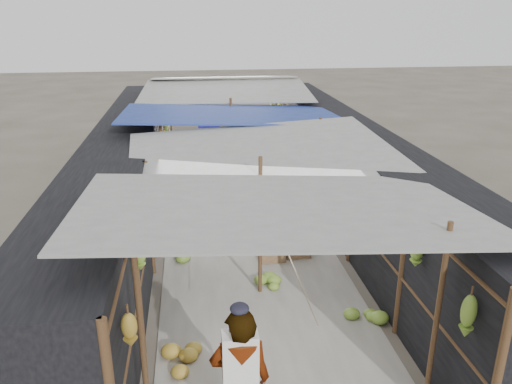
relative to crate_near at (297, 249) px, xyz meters
name	(u,v)px	position (x,y,z in m)	size (l,w,h in m)	color
aisle_slab	(241,218)	(-0.97, 2.17, -0.15)	(3.60, 16.00, 0.02)	#9E998E
stall_left	(126,179)	(-3.67, 2.17, 0.99)	(1.40, 15.00, 2.30)	black
stall_right	(348,170)	(1.73, 2.17, 0.99)	(1.40, 15.00, 2.30)	black
crate_near	(297,249)	(0.00, 0.00, 0.00)	(0.52, 0.42, 0.31)	#99724E
crate_mid	(272,253)	(-0.54, -0.11, 0.00)	(0.51, 0.40, 0.30)	#99724E
crate_back	(216,178)	(-1.42, 5.02, -0.01)	(0.45, 0.36, 0.28)	#99724E
black_basin	(265,166)	(0.26, 6.24, -0.07)	(0.60, 0.60, 0.18)	black
vendor_elderly	(240,381)	(-1.67, -4.73, 0.79)	(0.69, 0.45, 1.90)	white
shopper_blue	(225,161)	(-1.19, 4.30, 0.72)	(0.85, 0.67, 1.76)	navy
vendor_seated	(256,154)	(-0.05, 6.18, 0.35)	(0.66, 0.38, 1.02)	#544F49
market_canopy	(239,121)	(-0.95, 2.50, 2.25)	(5.62, 15.20, 2.77)	brown
hanging_bananas	(240,154)	(-0.96, 2.36, 1.47)	(3.95, 14.05, 0.84)	olive
floor_bananas	(229,223)	(-1.31, 1.54, 0.00)	(3.75, 10.39, 0.35)	olive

